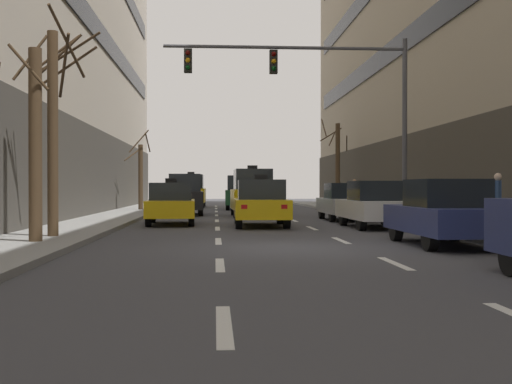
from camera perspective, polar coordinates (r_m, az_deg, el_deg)
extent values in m
plane|color=#424247|center=(14.63, 2.97, -5.06)|extent=(120.00, 120.00, 0.00)
cube|color=gray|center=(15.18, -20.73, -4.62)|extent=(2.63, 80.00, 0.14)
cube|color=silver|center=(6.61, -2.88, -11.78)|extent=(0.16, 2.00, 0.01)
cube|color=silver|center=(11.55, -3.25, -6.51)|extent=(0.16, 2.00, 0.01)
cube|color=silver|center=(16.52, -3.39, -4.41)|extent=(0.16, 2.00, 0.01)
cube|color=silver|center=(21.51, -3.47, -3.28)|extent=(0.16, 2.00, 0.01)
cube|color=silver|center=(26.50, -3.51, -2.57)|extent=(0.16, 2.00, 0.01)
cube|color=silver|center=(31.49, -3.54, -2.09)|extent=(0.16, 2.00, 0.01)
cube|color=silver|center=(36.49, -3.57, -1.74)|extent=(0.16, 2.00, 0.01)
cube|color=silver|center=(41.48, -3.59, -1.48)|extent=(0.16, 2.00, 0.01)
cube|color=silver|center=(46.48, -3.60, -1.27)|extent=(0.16, 2.00, 0.01)
cube|color=silver|center=(12.01, 12.34, -6.25)|extent=(0.16, 2.00, 0.01)
cube|color=silver|center=(16.85, 7.62, -4.32)|extent=(0.16, 2.00, 0.01)
cube|color=silver|center=(21.76, 5.02, -3.24)|extent=(0.16, 2.00, 0.01)
cube|color=silver|center=(26.70, 3.39, -2.55)|extent=(0.16, 2.00, 0.01)
cube|color=silver|center=(31.66, 2.27, -2.08)|extent=(0.16, 2.00, 0.01)
cube|color=silver|center=(36.64, 1.46, -1.73)|extent=(0.16, 2.00, 0.01)
cube|color=silver|center=(41.61, 0.83, -1.47)|extent=(0.16, 2.00, 0.01)
cube|color=silver|center=(46.60, 0.35, -1.27)|extent=(0.16, 2.00, 0.01)
cylinder|color=black|center=(31.58, -2.03, -1.46)|extent=(0.24, 0.70, 0.69)
cylinder|color=black|center=(31.70, 1.00, -1.46)|extent=(0.24, 0.70, 0.69)
cylinder|color=black|center=(28.75, -1.78, -1.65)|extent=(0.24, 0.70, 0.69)
cylinder|color=black|center=(28.88, 1.55, -1.64)|extent=(0.24, 0.70, 0.69)
cube|color=yellow|center=(30.21, -0.32, -0.65)|extent=(2.00, 4.65, 0.94)
cube|color=black|center=(30.20, -0.32, 1.14)|extent=(1.72, 2.75, 0.94)
cube|color=white|center=(32.43, -1.81, -0.29)|extent=(0.21, 0.09, 0.15)
cube|color=red|center=(27.90, -1.36, -0.41)|extent=(0.21, 0.09, 0.15)
cube|color=white|center=(32.52, 0.57, -0.28)|extent=(0.21, 0.09, 0.15)
cube|color=red|center=(28.00, 1.40, -0.40)|extent=(0.21, 0.09, 0.15)
cube|color=black|center=(30.21, -0.32, 2.21)|extent=(0.46, 0.22, 0.19)
cylinder|color=black|center=(33.44, -7.67, -1.41)|extent=(0.24, 0.64, 0.63)
cylinder|color=black|center=(33.43, -5.04, -1.41)|extent=(0.24, 0.64, 0.63)
cylinder|color=black|center=(30.85, -7.82, -1.57)|extent=(0.24, 0.64, 0.63)
cylinder|color=black|center=(30.84, -4.97, -1.57)|extent=(0.24, 0.64, 0.63)
cube|color=black|center=(32.12, -6.37, -0.72)|extent=(1.93, 4.28, 0.86)
cube|color=black|center=(32.11, -6.38, 0.82)|extent=(1.63, 2.55, 0.86)
cube|color=white|center=(34.19, -7.38, -0.39)|extent=(0.19, 0.08, 0.13)
cube|color=red|center=(30.06, -7.58, -0.51)|extent=(0.19, 0.08, 0.13)
cube|color=white|center=(34.18, -5.31, -0.39)|extent=(0.19, 0.08, 0.13)
cube|color=red|center=(30.05, -5.23, -0.51)|extent=(0.19, 0.08, 0.13)
cylinder|color=black|center=(24.03, -1.66, -2.10)|extent=(0.23, 0.67, 0.66)
cylinder|color=black|center=(24.11, 2.16, -2.09)|extent=(0.23, 0.67, 0.66)
cylinder|color=black|center=(21.32, -1.54, -2.43)|extent=(0.23, 0.67, 0.66)
cylinder|color=black|center=(21.41, 2.76, -2.42)|extent=(0.23, 0.67, 0.66)
cube|color=yellow|center=(22.69, 0.42, -1.44)|extent=(1.93, 4.45, 0.64)
cube|color=black|center=(22.48, 0.45, 0.23)|extent=(1.64, 1.94, 0.68)
cube|color=white|center=(24.83, -1.33, -1.02)|extent=(0.20, 0.08, 0.14)
cube|color=red|center=(20.50, -1.06, -1.33)|extent=(0.20, 0.08, 0.14)
cube|color=white|center=(24.90, 1.65, -1.01)|extent=(0.20, 0.08, 0.14)
cube|color=red|center=(20.57, 2.54, -1.32)|extent=(0.20, 0.08, 0.14)
cube|color=black|center=(22.48, 0.45, 1.33)|extent=(0.45, 0.21, 0.18)
cylinder|color=black|center=(25.31, -9.21, -2.03)|extent=(0.23, 0.63, 0.62)
cylinder|color=black|center=(25.26, -5.79, -2.03)|extent=(0.23, 0.63, 0.62)
cylinder|color=black|center=(22.77, -9.60, -2.30)|extent=(0.23, 0.63, 0.62)
cylinder|color=black|center=(22.72, -5.80, -2.30)|extent=(0.23, 0.63, 0.62)
cube|color=yellow|center=(23.99, -7.60, -1.44)|extent=(1.87, 4.20, 0.60)
cube|color=black|center=(23.79, -7.62, 0.04)|extent=(1.57, 1.84, 0.64)
cube|color=white|center=(26.04, -8.78, -1.06)|extent=(0.19, 0.08, 0.13)
cube|color=red|center=(21.98, -9.36, -1.34)|extent=(0.19, 0.08, 0.13)
cube|color=white|center=(26.01, -6.11, -1.06)|extent=(0.19, 0.08, 0.13)
cube|color=red|center=(21.94, -6.19, -1.34)|extent=(0.19, 0.08, 0.13)
cube|color=black|center=(23.79, -7.62, 1.02)|extent=(0.42, 0.20, 0.17)
cylinder|color=black|center=(40.75, -2.52, -1.06)|extent=(0.24, 0.66, 0.65)
cylinder|color=black|center=(40.77, -0.30, -1.06)|extent=(0.24, 0.66, 0.65)
cylinder|color=black|center=(38.10, -2.57, -1.17)|extent=(0.24, 0.66, 0.65)
cylinder|color=black|center=(38.11, -0.20, -1.17)|extent=(0.24, 0.66, 0.65)
cube|color=#1E512D|center=(39.41, -1.40, -0.47)|extent=(1.96, 4.39, 0.89)
cube|color=black|center=(39.41, -1.40, 0.82)|extent=(1.66, 2.61, 0.89)
cube|color=white|center=(41.54, -2.29, -0.21)|extent=(0.20, 0.09, 0.14)
cube|color=red|center=(37.29, -2.35, -0.28)|extent=(0.20, 0.09, 0.14)
cube|color=white|center=(41.55, -0.54, -0.21)|extent=(0.20, 0.09, 0.14)
cube|color=red|center=(37.30, -0.40, -0.28)|extent=(0.20, 0.09, 0.14)
cylinder|color=black|center=(45.68, -6.81, -0.87)|extent=(0.24, 0.70, 0.70)
cylinder|color=black|center=(45.60, -4.69, -0.87)|extent=(0.24, 0.70, 0.70)
cylinder|color=black|center=(42.83, -7.05, -0.96)|extent=(0.24, 0.70, 0.70)
cylinder|color=black|center=(42.75, -4.79, -0.96)|extent=(0.24, 0.70, 0.70)
cube|color=yellow|center=(44.20, -5.84, -0.30)|extent=(1.99, 4.67, 0.95)
cube|color=black|center=(44.20, -5.84, 0.93)|extent=(1.72, 2.76, 0.95)
cube|color=white|center=(46.51, -6.54, -0.06)|extent=(0.21, 0.09, 0.15)
cube|color=red|center=(41.96, -6.91, -0.11)|extent=(0.21, 0.09, 0.15)
cube|color=white|center=(46.45, -4.87, -0.06)|extent=(0.21, 0.09, 0.15)
cube|color=red|center=(41.89, -5.05, -0.11)|extent=(0.21, 0.09, 0.15)
cube|color=black|center=(44.21, -5.84, 1.67)|extent=(0.47, 0.22, 0.19)
cube|color=white|center=(11.55, 21.05, -1.94)|extent=(0.20, 0.08, 0.14)
cylinder|color=black|center=(16.89, 12.42, -3.25)|extent=(0.21, 0.64, 0.64)
cylinder|color=black|center=(17.38, 17.30, -3.15)|extent=(0.21, 0.64, 0.64)
cylinder|color=black|center=(14.42, 15.32, -3.88)|extent=(0.21, 0.64, 0.64)
cylinder|color=black|center=(14.99, 20.90, -3.73)|extent=(0.21, 0.64, 0.64)
cube|color=navy|center=(15.88, 16.41, -2.38)|extent=(1.78, 4.24, 0.62)
cube|color=black|center=(15.68, 16.65, -0.09)|extent=(1.54, 1.83, 0.65)
cube|color=white|center=(17.65, 12.18, -1.73)|extent=(0.19, 0.08, 0.13)
cube|color=red|center=(13.71, 16.98, -2.37)|extent=(0.19, 0.08, 0.13)
cube|color=white|center=(18.03, 15.97, -1.69)|extent=(0.19, 0.08, 0.13)
cube|color=red|center=(14.20, 21.66, -2.29)|extent=(0.19, 0.08, 0.13)
cylinder|color=black|center=(23.29, 7.81, -2.21)|extent=(0.23, 0.65, 0.64)
cylinder|color=black|center=(23.68, 11.49, -2.17)|extent=(0.23, 0.65, 0.64)
cylinder|color=black|center=(20.74, 9.41, -2.54)|extent=(0.23, 0.65, 0.64)
cylinder|color=black|center=(21.18, 13.51, -2.49)|extent=(0.23, 0.65, 0.64)
cube|color=white|center=(22.19, 10.52, -1.54)|extent=(1.88, 4.32, 0.62)
cube|color=black|center=(21.99, 10.66, 0.11)|extent=(1.60, 1.88, 0.66)
cube|color=white|center=(24.08, 7.75, -1.12)|extent=(0.20, 0.08, 0.14)
cube|color=red|center=(20.00, 10.40, -1.45)|extent=(0.20, 0.08, 0.14)
cube|color=white|center=(24.38, 10.63, -1.11)|extent=(0.20, 0.08, 0.14)
cube|color=red|center=(20.36, 13.80, -1.42)|extent=(0.20, 0.08, 0.14)
cylinder|color=black|center=(28.16, 5.90, -1.77)|extent=(0.21, 0.63, 0.63)
cylinder|color=black|center=(28.44, 8.92, -1.75)|extent=(0.21, 0.63, 0.63)
cylinder|color=black|center=(25.64, 6.84, -1.99)|extent=(0.21, 0.63, 0.63)
cylinder|color=black|center=(25.95, 10.14, -1.96)|extent=(0.21, 0.63, 0.63)
cube|color=#B7BABF|center=(27.03, 7.94, -1.22)|extent=(1.76, 4.18, 0.61)
cube|color=black|center=(26.83, 8.02, 0.11)|extent=(1.52, 1.81, 0.65)
cube|color=white|center=(28.92, 5.95, -0.90)|extent=(0.19, 0.08, 0.13)
cube|color=red|center=(24.90, 7.49, -1.12)|extent=(0.19, 0.08, 0.13)
cube|color=white|center=(29.15, 8.32, -0.89)|extent=(0.19, 0.08, 0.13)
cube|color=red|center=(25.16, 10.22, -1.10)|extent=(0.19, 0.08, 0.13)
cylinder|color=#4C4C51|center=(23.89, 13.16, 5.39)|extent=(0.18, 0.18, 6.65)
cylinder|color=#4C4C51|center=(23.46, 2.66, 12.78)|extent=(8.72, 0.12, 0.12)
cube|color=black|center=(23.31, 1.57, 11.56)|extent=(0.28, 0.24, 0.84)
sphere|color=#4B0704|center=(23.22, 1.61, 12.25)|extent=(0.17, 0.17, 0.17)
sphere|color=orange|center=(23.17, 1.61, 11.62)|extent=(0.17, 0.17, 0.17)
sphere|color=#073E10|center=(23.12, 1.61, 10.99)|extent=(0.17, 0.17, 0.17)
cube|color=black|center=(23.23, -6.10, 11.59)|extent=(0.28, 0.24, 0.84)
sphere|color=#4B0704|center=(23.15, -6.12, 12.29)|extent=(0.17, 0.17, 0.17)
sphere|color=orange|center=(23.10, -6.12, 11.66)|extent=(0.17, 0.17, 0.17)
sphere|color=#073E10|center=(23.05, -6.12, 11.02)|extent=(0.17, 0.17, 0.17)
cylinder|color=#4C3823|center=(39.50, 7.32, 2.37)|extent=(0.28, 0.28, 5.17)
cylinder|color=#42301E|center=(40.27, 6.72, 5.13)|extent=(1.50, 0.66, 0.92)
cylinder|color=#42301E|center=(39.78, 6.84, 4.78)|extent=(0.58, 0.67, 0.97)
cylinder|color=#42301E|center=(39.56, 8.13, 4.33)|extent=(0.31, 1.14, 0.89)
cylinder|color=#42301E|center=(39.50, 6.09, 5.77)|extent=(0.09, 1.76, 1.25)
cylinder|color=#4C3823|center=(15.70, -19.14, 4.01)|extent=(0.31, 0.31, 4.49)
cylinder|color=#42301E|center=(16.34, -19.54, 11.28)|extent=(0.76, 0.50, 1.17)
cylinder|color=#42301E|center=(15.62, -16.54, 12.70)|extent=(0.52, 1.63, 1.36)
cylinder|color=#42301E|center=(16.01, -16.79, 10.72)|extent=(0.57, 1.29, 1.32)
cylinder|color=#42301E|center=(15.48, -19.71, 10.47)|extent=(0.94, 0.13, 1.07)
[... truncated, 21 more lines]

